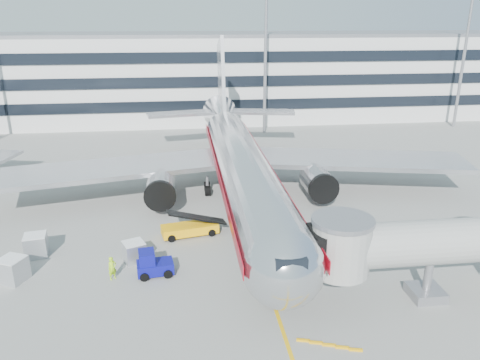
{
  "coord_description": "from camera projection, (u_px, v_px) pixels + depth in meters",
  "views": [
    {
      "loc": [
        -5.59,
        -33.96,
        18.17
      ],
      "look_at": [
        -0.53,
        6.56,
        4.0
      ],
      "focal_mm": 35.0,
      "sensor_mm": 36.0,
      "label": 1
    }
  ],
  "objects": [
    {
      "name": "terminal",
      "position": [
        210.0,
        75.0,
        90.22
      ],
      "size": [
        150.0,
        24.25,
        15.6
      ],
      "color": "silver",
      "rests_on": "ground"
    },
    {
      "name": "baggage_tug",
      "position": [
        153.0,
        265.0,
        34.68
      ],
      "size": [
        2.83,
        2.0,
        1.99
      ],
      "color": "#0B0C79",
      "rests_on": "ground"
    },
    {
      "name": "cargo_container_left",
      "position": [
        13.0,
        270.0,
        33.91
      ],
      "size": [
        2.25,
        2.25,
        1.8
      ],
      "color": "#AEB1B5",
      "rests_on": "ground"
    },
    {
      "name": "light_mast_centre",
      "position": [
        266.0,
        40.0,
        73.88
      ],
      "size": [
        2.4,
        1.2,
        25.45
      ],
      "color": "gray",
      "rests_on": "ground"
    },
    {
      "name": "main_jet",
      "position": [
        239.0,
        161.0,
        48.05
      ],
      "size": [
        50.95,
        48.7,
        16.06
      ],
      "color": "silver",
      "rests_on": "ground"
    },
    {
      "name": "cargo_container_front",
      "position": [
        134.0,
        252.0,
        36.65
      ],
      "size": [
        2.02,
        2.02,
        1.65
      ],
      "color": "#AEB1B5",
      "rests_on": "ground"
    },
    {
      "name": "cargo_container_right",
      "position": [
        36.0,
        245.0,
        37.56
      ],
      "size": [
        1.93,
        1.93,
        1.79
      ],
      "color": "#AEB1B5",
      "rests_on": "ground"
    },
    {
      "name": "belt_loader",
      "position": [
        190.0,
        228.0,
        41.13
      ],
      "size": [
        5.29,
        2.69,
        2.47
      ],
      "color": "#FFB00A",
      "rests_on": "ground"
    },
    {
      "name": "light_mast_east",
      "position": [
        467.0,
        39.0,
        77.86
      ],
      "size": [
        2.4,
        1.2,
        25.45
      ],
      "color": "gray",
      "rests_on": "ground"
    },
    {
      "name": "jet_bridge",
      "position": [
        456.0,
        245.0,
        31.1
      ],
      "size": [
        17.8,
        4.5,
        7.0
      ],
      "color": "silver",
      "rests_on": "ground"
    },
    {
      "name": "lead_in_line",
      "position": [
        241.0,
        206.0,
        47.82
      ],
      "size": [
        0.25,
        70.0,
        0.01
      ],
      "primitive_type": "cube",
      "color": "#E8A90C",
      "rests_on": "ground"
    },
    {
      "name": "ramp_worker",
      "position": [
        112.0,
        268.0,
        34.12
      ],
      "size": [
        0.78,
        0.73,
        1.79
      ],
      "primitive_type": "imported",
      "rotation": [
        0.0,
        0.0,
        0.62
      ],
      "color": "#AFEC18",
      "rests_on": "ground"
    },
    {
      "name": "ground",
      "position": [
        256.0,
        252.0,
        38.45
      ],
      "size": [
        180.0,
        180.0,
        0.0
      ],
      "primitive_type": "plane",
      "color": "gray",
      "rests_on": "ground"
    }
  ]
}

